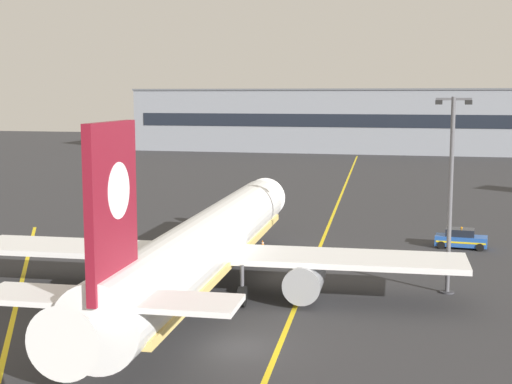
% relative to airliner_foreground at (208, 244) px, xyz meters
% --- Properties ---
extents(ground_plane, '(400.00, 400.00, 0.00)m').
position_rel_airliner_foreground_xyz_m(ground_plane, '(4.31, -8.79, -3.37)').
color(ground_plane, '#2D2D30').
extents(taxiway_centreline, '(12.53, 179.60, 0.01)m').
position_rel_airliner_foreground_xyz_m(taxiway_centreline, '(4.31, 21.21, -3.37)').
color(taxiway_centreline, yellow).
rests_on(taxiway_centreline, ground).
extents(taxiway_lead_in_stripe, '(28.37, 53.15, 0.01)m').
position_rel_airliner_foreground_xyz_m(taxiway_lead_in_stripe, '(-9.69, -6.79, -3.37)').
color(taxiway_lead_in_stripe, yellow).
rests_on(taxiway_lead_in_stripe, ground).
extents(airliner_foreground, '(32.19, 41.51, 11.65)m').
position_rel_airliner_foreground_xyz_m(airliner_foreground, '(0.00, 0.00, 0.00)').
color(airliner_foreground, white).
rests_on(airliner_foreground, ground).
extents(apron_lamp_post, '(2.24, 0.90, 12.63)m').
position_rel_airliner_foreground_xyz_m(apron_lamp_post, '(14.82, 4.44, 3.25)').
color(apron_lamp_post, '#515156').
rests_on(apron_lamp_post, ground).
extents(service_car_nearest, '(4.33, 2.28, 1.79)m').
position_rel_airliner_foreground_xyz_m(service_car_nearest, '(16.15, 19.29, -2.60)').
color(service_car_nearest, '#2351A8').
rests_on(service_car_nearest, ground).
extents(safety_cone_by_nose_gear, '(0.44, 0.44, 0.55)m').
position_rel_airliner_foreground_xyz_m(safety_cone_by_nose_gear, '(-0.16, 16.03, -3.11)').
color(safety_cone_by_nose_gear, orange).
rests_on(safety_cone_by_nose_gear, ground).
extents(terminal_building, '(120.00, 12.40, 14.13)m').
position_rel_airliner_foreground_xyz_m(terminal_building, '(6.19, 121.13, 3.70)').
color(terminal_building, gray).
rests_on(terminal_building, ground).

